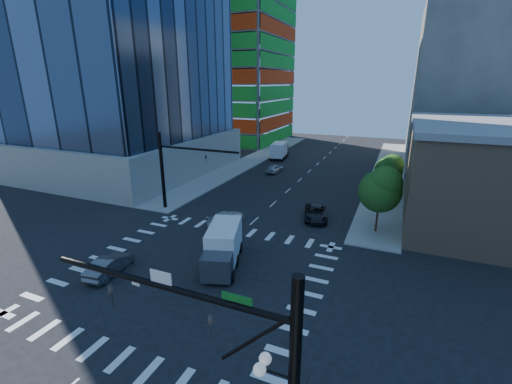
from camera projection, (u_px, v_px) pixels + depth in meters
The scene contains 16 objects.
ground at pixel (194, 275), 27.02m from camera, with size 160.00×160.00×0.00m, color black.
road_markings at pixel (194, 275), 27.01m from camera, with size 20.00×20.00×0.01m, color silver.
sidewalk_ne at pixel (388, 173), 57.42m from camera, with size 5.00×60.00×0.15m, color gray.
sidewalk_nw at pixel (252, 160), 66.71m from camera, with size 5.00×60.00×0.15m, color gray.
construction_building at pixel (232, 39), 83.99m from camera, with size 25.16×34.50×70.60m.
bg_building_ne at pixel (488, 85), 60.94m from camera, with size 24.00×30.00×28.00m, color #5F5955.
signal_mast_se at pixel (268, 379), 11.47m from camera, with size 10.51×2.48×9.00m.
signal_mast_nw at pixel (172, 165), 39.14m from camera, with size 10.20×0.40×9.00m.
tree_south at pixel (382, 189), 33.09m from camera, with size 4.16×4.16×6.82m.
tree_north at pixel (390, 169), 43.71m from camera, with size 3.54×3.52×5.78m.
car_nb_far at pixel (316, 213), 37.84m from camera, with size 2.38×5.17×1.44m, color black.
car_sb_near at pixel (226, 218), 36.65m from camera, with size 1.88×4.62×1.34m, color white.
car_sb_mid at pixel (275, 168), 57.53m from camera, with size 1.68×4.18×1.43m, color #B7B9C0.
car_sb_cross at pixel (109, 265), 26.98m from camera, with size 1.55×4.43×1.46m, color #525358.
box_truck_near at pixel (222, 251), 27.89m from camera, with size 4.34×6.56×3.18m.
box_truck_far at pixel (280, 151), 68.30m from camera, with size 3.44×6.47×3.24m.
Camera 1 is at (13.74, -19.95, 14.48)m, focal length 24.00 mm.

